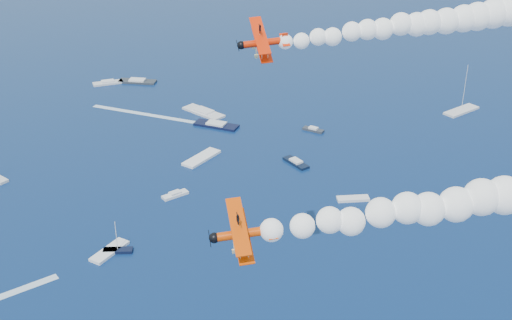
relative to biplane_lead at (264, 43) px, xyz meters
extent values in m
cube|color=black|center=(3.24, 95.36, -55.55)|extent=(14.22, 11.15, 0.70)
cube|color=#2A2F38|center=(-20.22, 139.28, -55.55)|extent=(14.27, 8.45, 0.70)
cube|color=silver|center=(-12.54, 53.68, -55.55)|extent=(7.20, 5.00, 0.70)
cube|color=black|center=(21.88, 65.80, -55.55)|extent=(6.23, 9.08, 0.70)
cube|color=silver|center=(-30.74, 139.64, -55.55)|extent=(11.14, 5.35, 0.70)
cube|color=silver|center=(83.86, 92.85, -55.55)|extent=(13.92, 9.96, 0.70)
cube|color=white|center=(31.53, 43.87, -55.55)|extent=(8.31, 3.21, 0.70)
cube|color=white|center=(-3.71, 73.46, -55.55)|extent=(11.93, 11.87, 0.70)
cube|color=silver|center=(0.41, 106.36, -55.55)|extent=(13.31, 15.14, 0.70)
cube|color=white|center=(-28.66, 31.16, -55.55)|extent=(8.89, 9.59, 0.70)
cube|color=black|center=(-26.83, 31.07, -55.55)|extent=(6.74, 3.00, 0.70)
cube|color=#2D313C|center=(32.18, 86.50, -55.55)|extent=(6.40, 5.96, 0.70)
cube|color=white|center=(-18.84, 109.06, -55.87)|extent=(33.35, 21.73, 0.04)
camera|label=1|loc=(-18.57, -97.33, 30.38)|focal=47.53mm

